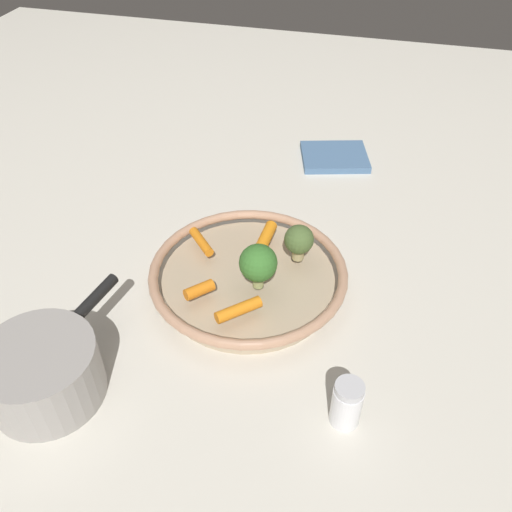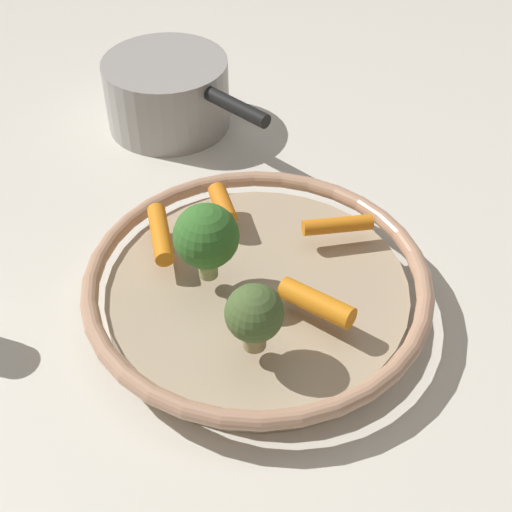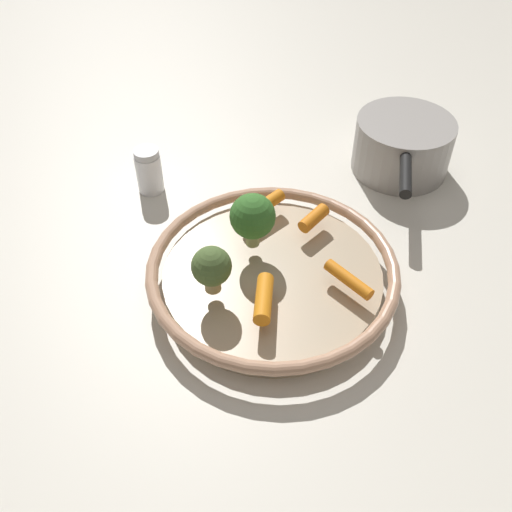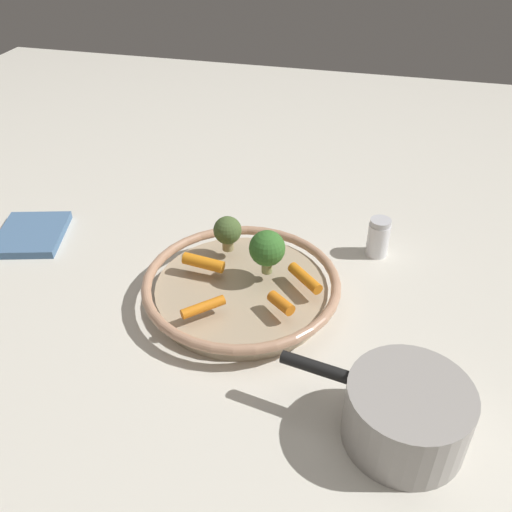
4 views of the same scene
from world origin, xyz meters
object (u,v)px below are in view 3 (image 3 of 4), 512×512
at_px(baby_carrot_near_rim, 349,279).
at_px(baby_carrot_right, 264,299).
at_px(serving_bowl, 272,275).
at_px(saucepan, 402,146).
at_px(baby_carrot_center, 263,206).
at_px(broccoli_floret_large, 212,267).
at_px(baby_carrot_back, 314,218).
at_px(salt_shaker, 149,171).
at_px(broccoli_floret_edge, 253,217).

xyz_separation_m(baby_carrot_near_rim, baby_carrot_right, (0.10, 0.03, 0.00)).
bearing_deg(baby_carrot_right, serving_bowl, -99.73).
relative_size(serving_bowl, saucepan, 1.34).
distance_m(baby_carrot_near_rim, saucepan, 0.30).
relative_size(baby_carrot_center, broccoli_floret_large, 1.14).
relative_size(baby_carrot_right, baby_carrot_back, 1.48).
xyz_separation_m(baby_carrot_center, baby_carrot_right, (-0.00, 0.16, 0.00)).
bearing_deg(baby_carrot_right, baby_carrot_near_rim, -161.75).
bearing_deg(broccoli_floret_large, baby_carrot_right, 158.41).
height_order(broccoli_floret_large, salt_shaker, broccoli_floret_large).
height_order(baby_carrot_right, broccoli_floret_large, broccoli_floret_large).
height_order(serving_bowl, salt_shaker, salt_shaker).
bearing_deg(baby_carrot_near_rim, broccoli_floret_edge, -30.93).
relative_size(salt_shaker, saucepan, 0.30).
xyz_separation_m(baby_carrot_right, baby_carrot_back, (-0.06, -0.14, -0.00)).
relative_size(baby_carrot_center, baby_carrot_right, 1.04).
xyz_separation_m(baby_carrot_center, broccoli_floret_large, (0.06, 0.14, 0.03)).
relative_size(baby_carrot_near_rim, saucepan, 0.28).
bearing_deg(salt_shaker, broccoli_floret_edge, 133.37).
distance_m(baby_carrot_right, baby_carrot_back, 0.15).
bearing_deg(baby_carrot_center, baby_carrot_back, 160.68).
relative_size(broccoli_floret_large, salt_shaker, 0.86).
bearing_deg(baby_carrot_center, baby_carrot_near_rim, 127.64).
distance_m(broccoli_floret_large, salt_shaker, 0.26).
xyz_separation_m(broccoli_floret_large, salt_shaker, (0.11, -0.23, -0.04)).
relative_size(baby_carrot_near_rim, broccoli_floret_large, 1.09).
height_order(baby_carrot_back, salt_shaker, salt_shaker).
height_order(baby_carrot_center, saucepan, saucepan).
relative_size(serving_bowl, baby_carrot_back, 6.91).
bearing_deg(broccoli_floret_large, baby_carrot_center, -112.34).
relative_size(baby_carrot_back, saucepan, 0.19).
relative_size(broccoli_floret_edge, broccoli_floret_large, 1.21).
height_order(baby_carrot_right, baby_carrot_back, baby_carrot_right).
bearing_deg(serving_bowl, saucepan, -128.15).
bearing_deg(broccoli_floret_large, baby_carrot_back, -136.76).
bearing_deg(salt_shaker, baby_carrot_right, 122.57).
xyz_separation_m(broccoli_floret_edge, broccoli_floret_large, (0.04, 0.07, -0.01)).
bearing_deg(serving_bowl, broccoli_floret_edge, -54.51).
height_order(baby_carrot_center, baby_carrot_right, baby_carrot_right).
xyz_separation_m(serving_bowl, broccoli_floret_large, (0.07, 0.04, 0.05)).
bearing_deg(serving_bowl, baby_carrot_center, -82.65).
distance_m(baby_carrot_center, salt_shaker, 0.19).
bearing_deg(broccoli_floret_large, salt_shaker, -65.45).
height_order(baby_carrot_near_rim, saucepan, saucepan).
xyz_separation_m(baby_carrot_near_rim, salt_shaker, (0.26, -0.23, -0.02)).
bearing_deg(baby_carrot_back, broccoli_floret_large, 43.24).
bearing_deg(broccoli_floret_edge, baby_carrot_center, -101.11).
xyz_separation_m(baby_carrot_center, broccoli_floret_edge, (0.01, 0.06, 0.03)).
bearing_deg(broccoli_floret_edge, salt_shaker, -46.63).
height_order(baby_carrot_back, saucepan, saucepan).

